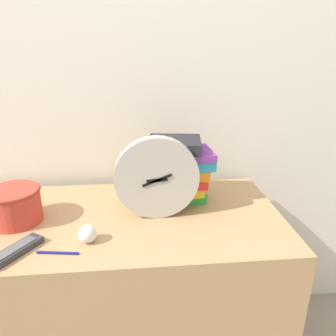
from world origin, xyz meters
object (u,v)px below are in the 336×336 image
Objects in this scene: book_stack at (178,170)px; basket at (14,204)px; crumpled_paper_ball at (87,234)px; pen at (58,253)px; desk_clock at (157,178)px; tv_remote at (16,251)px.

book_stack is 1.41× the size of basket.
pen is (-0.08, -0.06, -0.02)m from crumpled_paper_ball.
book_stack is 2.07× the size of pen.
desk_clock reaches higher than book_stack.
basket is at bearing 178.89° from desk_clock.
pen is (0.18, -0.21, -0.06)m from basket.
book_stack is 0.59m from basket.
basket is (-0.49, 0.01, -0.08)m from desk_clock.
crumpled_paper_ball reaches higher than tv_remote.
desk_clock is 0.15m from book_stack.
desk_clock is 5.12× the size of crumpled_paper_ball.
tv_remote reaches higher than pen.
desk_clock is 0.49m from tv_remote.
book_stack is at bearing 30.07° from tv_remote.
basket is 0.29m from pen.
basket reaches higher than crumpled_paper_ball.
basket is at bearing 131.07° from pen.
crumpled_paper_ball is at bearing -30.28° from basket.
crumpled_paper_ball is 0.46× the size of pen.
pen is at bearing -144.96° from crumpled_paper_ball.
desk_clock reaches higher than basket.
book_stack is 1.55× the size of tv_remote.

